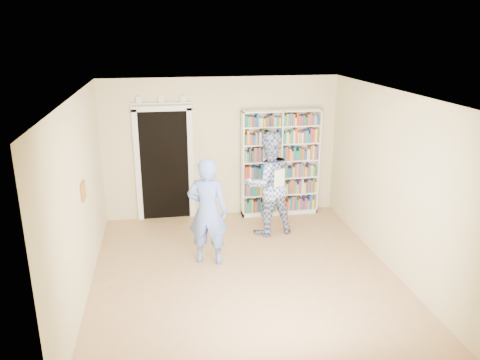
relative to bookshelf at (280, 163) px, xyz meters
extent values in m
plane|color=#A97652|center=(-1.13, -2.34, -1.05)|extent=(5.00, 5.00, 0.00)
plane|color=white|center=(-1.13, -2.34, 1.65)|extent=(5.00, 5.00, 0.00)
plane|color=beige|center=(-1.13, 0.16, 0.30)|extent=(4.50, 0.00, 4.50)
plane|color=beige|center=(-3.38, -2.34, 0.30)|extent=(0.00, 5.00, 5.00)
plane|color=beige|center=(1.12, -2.34, 0.30)|extent=(0.00, 5.00, 5.00)
cube|color=white|center=(0.00, 0.00, -0.01)|extent=(1.52, 0.28, 2.08)
cube|color=white|center=(0.00, 0.00, -0.01)|extent=(0.02, 0.28, 2.08)
cube|color=black|center=(-2.23, 0.14, 0.00)|extent=(0.90, 0.03, 2.10)
cube|color=white|center=(-2.73, 0.12, 0.00)|extent=(0.10, 0.06, 2.20)
cube|color=white|center=(-1.73, 0.12, 0.00)|extent=(0.10, 0.06, 2.20)
cube|color=white|center=(-2.23, 0.12, 1.10)|extent=(1.10, 0.06, 0.10)
cube|color=white|center=(-2.23, 0.12, 1.20)|extent=(1.10, 0.08, 0.02)
cube|color=brown|center=(-3.36, -2.14, 0.35)|extent=(0.03, 0.25, 0.25)
imported|color=#5A76C8|center=(-1.61, -1.84, -0.20)|extent=(0.72, 0.58, 1.71)
imported|color=#304893|center=(-0.44, -0.89, -0.13)|extent=(1.02, 0.86, 1.86)
cube|color=white|center=(-0.31, -1.15, 0.05)|extent=(0.21, 0.11, 0.33)
camera|label=1|loc=(-2.24, -8.52, 2.47)|focal=35.00mm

